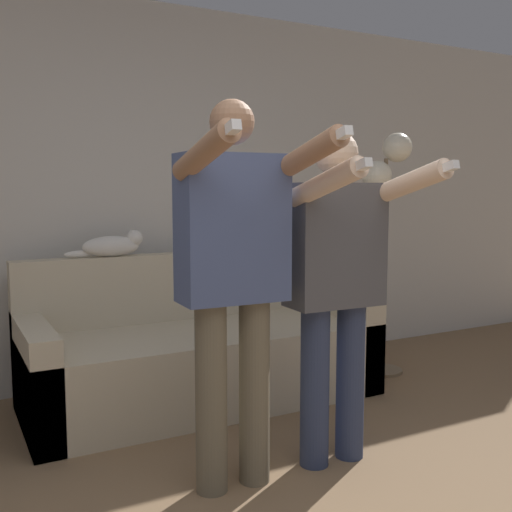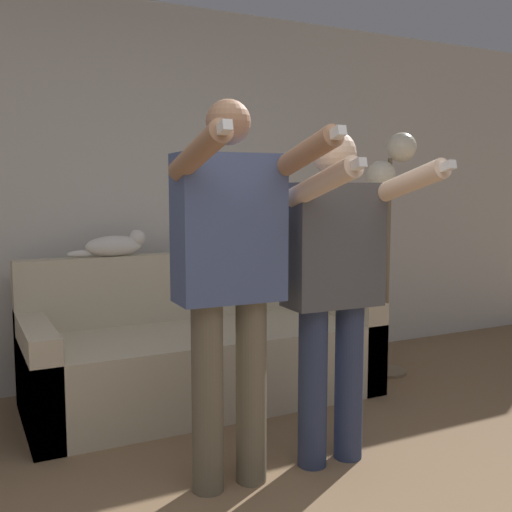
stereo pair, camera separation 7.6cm
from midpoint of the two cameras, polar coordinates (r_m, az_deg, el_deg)
The scene contains 6 objects.
wall_back at distance 4.17m, azimuth -15.45°, elevation 5.66°, with size 10.00×0.05×2.60m.
couch at distance 3.87m, azimuth -5.77°, elevation -9.25°, with size 2.18×0.89×0.91m.
person_left at distance 2.59m, azimuth -2.92°, elevation -1.03°, with size 0.55×0.67×1.72m.
person_right at distance 2.86m, azimuth 6.95°, elevation -1.67°, with size 0.54×0.67×1.61m.
cat at distance 3.92m, azimuth -13.96°, elevation 1.00°, with size 0.49×0.13×0.17m.
floor_lamp at distance 4.38m, azimuth 11.83°, elevation 6.41°, with size 0.39×0.31×1.74m.
Camera 1 is at (-0.95, -1.21, 1.34)m, focal length 42.00 mm.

